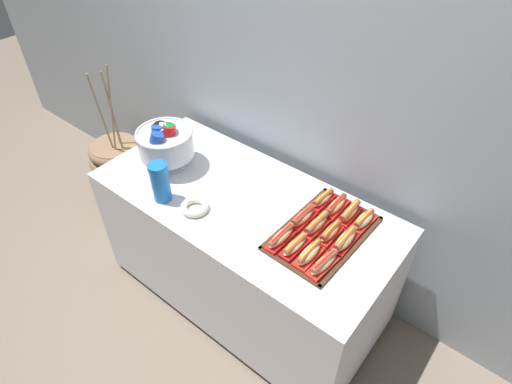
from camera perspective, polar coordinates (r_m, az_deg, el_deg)
name	(u,v)px	position (r m, az deg, el deg)	size (l,w,h in m)	color
ground_plane	(246,293)	(2.72, -1.33, -13.18)	(10.00, 10.00, 0.00)	#7A6B5B
back_wall	(305,67)	(2.16, 6.54, 16.11)	(6.00, 0.10, 2.60)	#9EA8B2
buffet_table	(245,249)	(2.40, -1.48, -7.54)	(1.56, 0.73, 0.78)	silver
floor_vase	(121,171)	(3.34, -17.49, 2.61)	(0.44, 0.44, 1.05)	#896B4C
serving_tray	(323,233)	(1.99, 8.81, -5.43)	(0.35, 0.53, 0.01)	#472B19
hot_dog_0	(281,237)	(1.91, 3.35, -6.00)	(0.06, 0.18, 0.06)	red
hot_dog_1	(295,246)	(1.89, 5.15, -7.12)	(0.07, 0.16, 0.06)	#B21414
hot_dog_2	(309,254)	(1.86, 7.03, -8.17)	(0.07, 0.17, 0.06)	red
hot_dog_3	(324,264)	(1.84, 8.95, -9.34)	(0.08, 0.18, 0.06)	red
hot_dog_4	(303,217)	(2.01, 6.25, -3.32)	(0.06, 0.17, 0.06)	red
hot_dog_5	(316,225)	(1.98, 8.01, -4.29)	(0.06, 0.17, 0.06)	red
hot_dog_6	(330,233)	(1.96, 9.82, -5.32)	(0.06, 0.15, 0.06)	red
hot_dog_7	(345,241)	(1.93, 11.68, -6.32)	(0.07, 0.18, 0.06)	#B21414
hot_dog_8	(323,199)	(2.11, 8.85, -0.94)	(0.07, 0.16, 0.06)	red
hot_dog_9	(336,206)	(2.09, 10.56, -1.83)	(0.06, 0.18, 0.06)	red
hot_dog_10	(350,212)	(2.06, 12.32, -2.67)	(0.06, 0.16, 0.07)	red
hot_dog_11	(364,220)	(2.04, 14.09, -3.67)	(0.07, 0.16, 0.06)	red
punch_bowl	(165,142)	(2.32, -11.93, 6.44)	(0.30, 0.30, 0.26)	silver
cup_stack	(160,182)	(2.12, -12.56, 1.29)	(0.09, 0.09, 0.21)	blue
donut	(195,207)	(2.09, -8.12, -1.98)	(0.14, 0.14, 0.03)	silver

